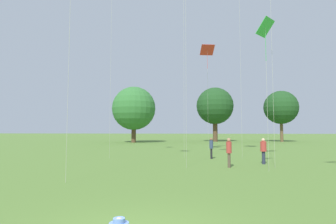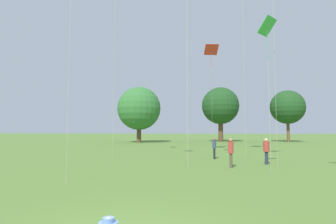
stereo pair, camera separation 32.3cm
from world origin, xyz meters
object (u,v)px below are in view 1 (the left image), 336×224
object	(u,v)px
person_standing_2	(229,150)
distant_tree_2	(215,106)
kite_3	(265,31)
kite_5	(207,52)
distant_tree_1	(134,108)
distant_tree_0	(281,108)
person_standing_0	(211,146)
person_standing_1	(263,149)

from	to	relation	value
person_standing_2	distant_tree_2	size ratio (longest dim) A/B	0.17
kite_3	kite_5	xyz separation A→B (m)	(-2.41, 13.84, 3.10)
distant_tree_1	distant_tree_0	bearing A→B (deg)	10.93
person_standing_0	kite_3	distance (m)	9.24
person_standing_0	kite_5	distance (m)	12.60
distant_tree_1	distant_tree_2	bearing A→B (deg)	18.92
person_standing_1	kite_5	distance (m)	14.80
person_standing_2	kite_5	bearing A→B (deg)	-55.73
person_standing_0	person_standing_1	bearing A→B (deg)	168.75
distant_tree_0	distant_tree_1	world-z (taller)	distant_tree_1
person_standing_0	person_standing_1	distance (m)	4.20
kite_3	distant_tree_1	world-z (taller)	distant_tree_1
person_standing_0	kite_5	world-z (taller)	kite_5
kite_3	distant_tree_0	distance (m)	37.87
distant_tree_2	distant_tree_1	bearing A→B (deg)	-161.08
person_standing_1	distant_tree_1	xyz separation A→B (m)	(-14.94, 27.59, 5.00)
person_standing_0	kite_3	bearing A→B (deg)	144.18
person_standing_0	distant_tree_2	world-z (taller)	distant_tree_2
distant_tree_2	person_standing_2	bearing A→B (deg)	-93.33
distant_tree_1	kite_3	bearing A→B (deg)	-64.84
person_standing_1	person_standing_2	world-z (taller)	person_standing_2
kite_3	kite_5	bearing A→B (deg)	-83.87
person_standing_2	distant_tree_1	size ratio (longest dim) A/B	0.18
kite_3	distant_tree_2	world-z (taller)	distant_tree_2
kite_3	person_standing_2	bearing A→B (deg)	-37.58
person_standing_1	person_standing_2	size ratio (longest dim) A/B	0.96
kite_5	distant_tree_2	world-z (taller)	kite_5
kite_3	distant_tree_2	bearing A→B (deg)	-93.93
distant_tree_0	distant_tree_2	bearing A→B (deg)	-179.20
person_standing_1	distant_tree_2	distance (m)	33.07
person_standing_0	kite_5	xyz separation A→B (m)	(0.21, 7.98, 9.75)
kite_3	distant_tree_0	world-z (taller)	distant_tree_0
person_standing_0	person_standing_2	xyz separation A→B (m)	(0.72, -4.59, 0.07)
person_standing_2	distant_tree_2	distance (m)	34.90
kite_3	distant_tree_0	bearing A→B (deg)	-112.63
kite_5	distant_tree_1	bearing A→B (deg)	-19.35
kite_3	distant_tree_2	distance (m)	35.66
person_standing_0	person_standing_2	bearing A→B (deg)	129.02
distant_tree_1	distant_tree_2	world-z (taller)	distant_tree_2
person_standing_0	kite_3	size ratio (longest dim) A/B	0.19
person_standing_0	person_standing_1	size ratio (longest dim) A/B	0.96
person_standing_1	person_standing_2	xyz separation A→B (m)	(-2.43, -1.81, 0.06)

